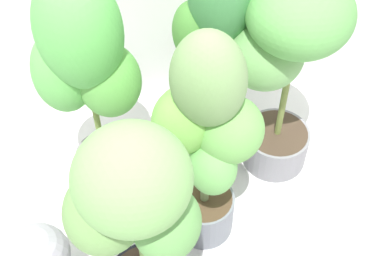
{
  "coord_description": "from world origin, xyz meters",
  "views": [
    {
      "loc": [
        -0.26,
        -0.78,
        1.65
      ],
      "look_at": [
        -0.06,
        0.29,
        0.39
      ],
      "focal_mm": 49.24,
      "sensor_mm": 36.0,
      "label": 1
    }
  ],
  "objects_px": {
    "potted_plant_back_left": "(86,71)",
    "potted_plant_center": "(208,138)",
    "potted_plant_back_right": "(284,55)",
    "potted_plant_front_left": "(137,229)",
    "potted_plant_back_center": "(218,42)"
  },
  "relations": [
    {
      "from": "potted_plant_back_right",
      "to": "potted_plant_center",
      "type": "bearing_deg",
      "value": -139.2
    },
    {
      "from": "potted_plant_front_left",
      "to": "potted_plant_back_center",
      "type": "relative_size",
      "value": 0.92
    },
    {
      "from": "potted_plant_front_left",
      "to": "potted_plant_center",
      "type": "bearing_deg",
      "value": 48.19
    },
    {
      "from": "potted_plant_center",
      "to": "potted_plant_back_right",
      "type": "bearing_deg",
      "value": 40.8
    },
    {
      "from": "potted_plant_back_left",
      "to": "potted_plant_back_center",
      "type": "distance_m",
      "value": 0.44
    },
    {
      "from": "potted_plant_back_right",
      "to": "potted_plant_front_left",
      "type": "height_order",
      "value": "potted_plant_front_left"
    },
    {
      "from": "potted_plant_front_left",
      "to": "potted_plant_back_left",
      "type": "distance_m",
      "value": 0.54
    },
    {
      "from": "potted_plant_center",
      "to": "potted_plant_back_left",
      "type": "distance_m",
      "value": 0.43
    },
    {
      "from": "potted_plant_center",
      "to": "potted_plant_back_center",
      "type": "xyz_separation_m",
      "value": [
        0.11,
        0.36,
        0.04
      ]
    },
    {
      "from": "potted_plant_back_center",
      "to": "potted_plant_center",
      "type": "bearing_deg",
      "value": -106.39
    },
    {
      "from": "potted_plant_back_left",
      "to": "potted_plant_center",
      "type": "bearing_deg",
      "value": -39.56
    },
    {
      "from": "potted_plant_back_right",
      "to": "potted_plant_center",
      "type": "relative_size",
      "value": 0.95
    },
    {
      "from": "potted_plant_back_right",
      "to": "potted_plant_back_left",
      "type": "relative_size",
      "value": 0.9
    },
    {
      "from": "potted_plant_back_right",
      "to": "potted_plant_back_left",
      "type": "bearing_deg",
      "value": 179.33
    },
    {
      "from": "potted_plant_back_right",
      "to": "potted_plant_front_left",
      "type": "bearing_deg",
      "value": -135.75
    }
  ]
}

